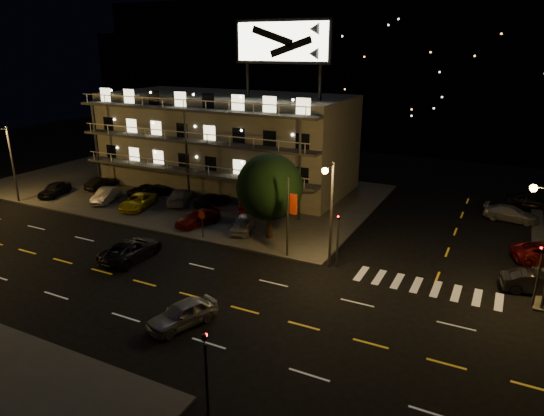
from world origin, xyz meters
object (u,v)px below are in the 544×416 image
at_px(lot_car_2, 138,201).
at_px(side_car_0, 536,283).
at_px(road_car_west, 132,249).
at_px(lot_car_4, 243,224).
at_px(lot_car_7, 181,196).
at_px(road_car_east, 183,314).
at_px(tree, 269,189).

height_order(lot_car_2, side_car_0, lot_car_2).
bearing_deg(road_car_west, lot_car_2, -50.99).
height_order(lot_car_2, lot_car_4, lot_car_4).
bearing_deg(lot_car_7, road_car_east, 102.94).
height_order(lot_car_2, road_car_east, lot_car_2).
bearing_deg(lot_car_4, lot_car_7, 139.75).
bearing_deg(tree, lot_car_2, 175.82).
xyz_separation_m(lot_car_4, side_car_0, (22.77, -0.66, -0.13)).
relative_size(tree, road_car_east, 1.67).
xyz_separation_m(side_car_0, road_car_west, (-27.76, -7.81, 0.03)).
height_order(tree, lot_car_7, tree).
bearing_deg(side_car_0, tree, 76.16).
distance_m(lot_car_4, road_car_east, 14.99).
distance_m(tree, lot_car_7, 13.64).
height_order(lot_car_4, road_car_east, lot_car_4).
xyz_separation_m(tree, side_car_0, (20.10, -0.47, -3.72)).
bearing_deg(road_car_west, road_car_east, 147.16).
bearing_deg(road_car_east, road_car_west, 167.58).
bearing_deg(lot_car_7, tree, 136.73).
height_order(lot_car_4, road_car_west, lot_car_4).
distance_m(lot_car_4, road_car_west, 9.83).
xyz_separation_m(lot_car_2, road_car_west, (7.66, -9.40, -0.08)).
bearing_deg(road_car_west, lot_car_4, -120.68).
relative_size(lot_car_7, side_car_0, 1.17).
xyz_separation_m(lot_car_4, road_car_east, (4.24, -14.38, -0.12)).
relative_size(tree, lot_car_2, 1.48).
bearing_deg(tree, lot_car_4, 175.86).
bearing_deg(road_car_west, lot_car_7, -69.29).
relative_size(tree, side_car_0, 1.65).
height_order(tree, road_car_east, tree).
height_order(tree, lot_car_2, tree).
xyz_separation_m(lot_car_7, road_car_west, (4.80, -12.57, -0.15)).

